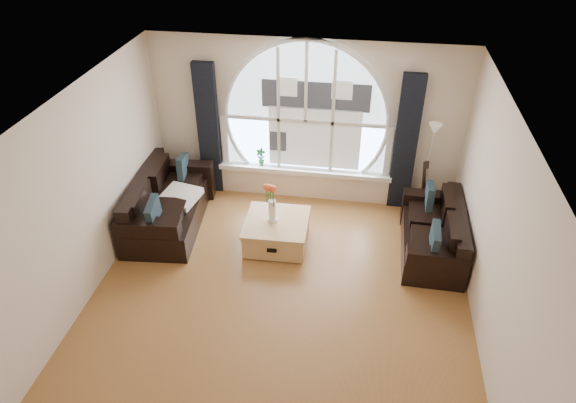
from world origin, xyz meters
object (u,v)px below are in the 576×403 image
object	(u,v)px
floor_lamp	(428,170)
potted_plant	(261,157)
sofa_left	(168,203)
guitar	(422,187)
sofa_right	(433,230)
coffee_chest	(277,231)
vase_flowers	(272,198)

from	to	relation	value
floor_lamp	potted_plant	xyz separation A→B (m)	(-2.72, 0.18, -0.09)
sofa_left	guitar	bearing A→B (deg)	7.28
sofa_right	coffee_chest	bearing A→B (deg)	-174.56
sofa_right	vase_flowers	world-z (taller)	vase_flowers
sofa_left	floor_lamp	distance (m)	4.11
sofa_right	floor_lamp	bearing A→B (deg)	95.07
vase_flowers	guitar	distance (m)	2.50
floor_lamp	potted_plant	world-z (taller)	floor_lamp
sofa_right	floor_lamp	distance (m)	1.10
sofa_right	floor_lamp	size ratio (longest dim) A/B	1.04
coffee_chest	potted_plant	xyz separation A→B (m)	(-0.50, 1.36, 0.48)
floor_lamp	guitar	xyz separation A→B (m)	(-0.06, -0.08, -0.27)
floor_lamp	guitar	bearing A→B (deg)	-126.79
sofa_right	potted_plant	distance (m)	3.05
sofa_left	floor_lamp	world-z (taller)	floor_lamp
sofa_left	coffee_chest	distance (m)	1.78
sofa_left	floor_lamp	xyz separation A→B (m)	(3.97, 0.96, 0.40)
sofa_left	guitar	world-z (taller)	guitar
sofa_right	vase_flowers	bearing A→B (deg)	-174.91
floor_lamp	vase_flowers	bearing A→B (deg)	-152.73
sofa_right	guitar	distance (m)	0.96
coffee_chest	guitar	size ratio (longest dim) A/B	0.88
coffee_chest	vase_flowers	world-z (taller)	vase_flowers
vase_flowers	floor_lamp	bearing A→B (deg)	27.27
sofa_right	potted_plant	bearing A→B (deg)	158.06
sofa_left	vase_flowers	bearing A→B (deg)	-12.65
potted_plant	vase_flowers	bearing A→B (deg)	-72.01
coffee_chest	potted_plant	size ratio (longest dim) A/B	2.99
floor_lamp	guitar	size ratio (longest dim) A/B	1.51
vase_flowers	potted_plant	distance (m)	1.42
vase_flowers	sofa_right	bearing A→B (deg)	3.80
vase_flowers	floor_lamp	distance (m)	2.56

